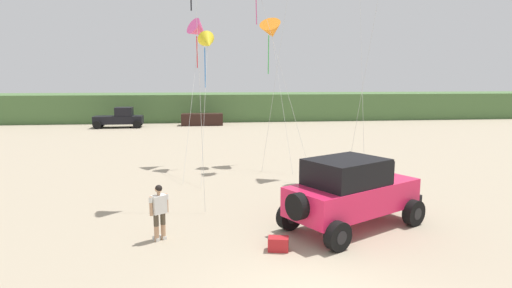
# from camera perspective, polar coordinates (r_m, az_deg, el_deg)

# --- Properties ---
(dune_ridge) EXTENTS (90.00, 8.63, 3.02)m
(dune_ridge) POSITION_cam_1_polar(r_m,az_deg,el_deg) (50.49, -3.06, 5.17)
(dune_ridge) COLOR #4C703D
(dune_ridge) RESTS_ON ground_plane
(jeep) EXTENTS (4.99, 4.15, 2.26)m
(jeep) POSITION_cam_1_polar(r_m,az_deg,el_deg) (13.57, 12.88, -6.27)
(jeep) COLOR #EA2151
(jeep) RESTS_ON ground_plane
(person_watching) EXTENTS (0.53, 0.45, 1.67)m
(person_watching) POSITION_cam_1_polar(r_m,az_deg,el_deg) (12.64, -13.04, -8.65)
(person_watching) COLOR tan
(person_watching) RESTS_ON ground_plane
(cooler_box) EXTENTS (0.63, 0.47, 0.38)m
(cooler_box) POSITION_cam_1_polar(r_m,az_deg,el_deg) (11.87, 3.05, -13.42)
(cooler_box) COLOR #B21E23
(cooler_box) RESTS_ON ground_plane
(distant_pickup) EXTENTS (4.67, 2.54, 1.98)m
(distant_pickup) POSITION_cam_1_polar(r_m,az_deg,el_deg) (43.26, -18.01, 3.39)
(distant_pickup) COLOR black
(distant_pickup) RESTS_ON ground_plane
(distant_sedan) EXTENTS (4.22, 1.74, 1.20)m
(distant_sedan) POSITION_cam_1_polar(r_m,az_deg,el_deg) (43.63, -7.33, 3.34)
(distant_sedan) COLOR black
(distant_sedan) RESTS_ON ground_plane
(kite_blue_swept) EXTENTS (1.60, 6.02, 8.02)m
(kite_blue_swept) POSITION_cam_1_polar(r_m,az_deg,el_deg) (23.77, -7.71, 15.00)
(kite_blue_swept) COLOR #E04C93
(kite_blue_swept) RESTS_ON ground_plane
(kite_white_parafoil) EXTENTS (1.39, 4.55, 8.09)m
(kite_white_parafoil) POSITION_cam_1_polar(r_m,az_deg,el_deg) (23.84, 2.09, 15.15)
(kite_white_parafoil) COLOR orange
(kite_white_parafoil) RESTS_ON ground_plane
(kite_black_sled) EXTENTS (1.14, 5.30, 7.22)m
(kite_black_sled) POSITION_cam_1_polar(r_m,az_deg,el_deg) (22.47, -6.61, 13.54)
(kite_black_sled) COLOR yellow
(kite_black_sled) RESTS_ON ground_plane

